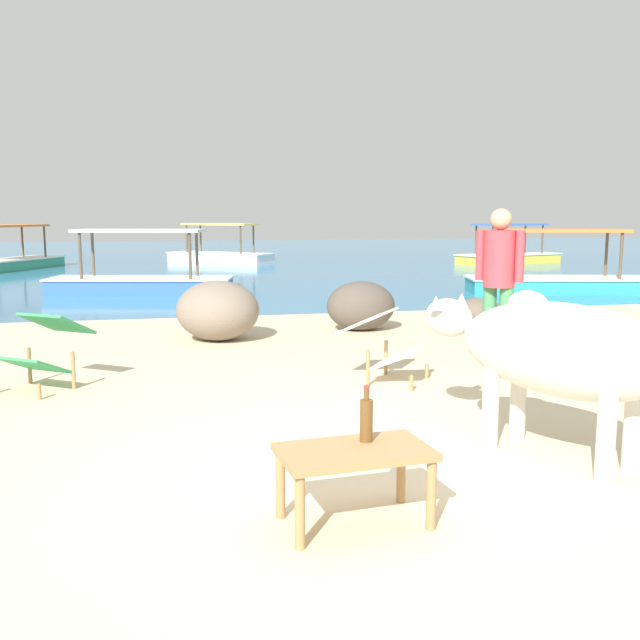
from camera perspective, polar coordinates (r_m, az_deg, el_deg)
sand_beach at (r=4.29m, az=3.20°, el=-13.09°), size 18.00×14.00×0.04m
water_surface at (r=25.92m, az=-9.71°, el=4.87°), size 60.00×36.00×0.03m
cow at (r=4.72m, az=18.38°, el=-2.32°), size 1.20×1.86×1.07m
low_bench_table at (r=3.62m, az=2.81°, el=-11.28°), size 0.80×0.51×0.40m
bottle at (r=3.68m, az=3.76°, el=-7.98°), size 0.07×0.07×0.30m
deck_chair_near at (r=6.65m, az=5.08°, el=-1.68°), size 0.93×0.88×0.68m
deck_chair_far at (r=6.84m, az=-21.29°, el=-1.95°), size 0.88×0.93×0.68m
person_standing at (r=7.49m, az=14.26°, el=3.58°), size 0.38×0.40×1.62m
shore_rock_large at (r=9.57m, az=3.32°, el=1.15°), size 0.95×0.74×0.67m
shore_rock_medium at (r=9.22m, az=16.14°, el=0.17°), size 0.97×1.19×0.55m
shore_rock_small at (r=10.17m, az=12.49°, el=0.64°), size 0.61×0.73×0.40m
shore_rock_flat at (r=8.87m, az=-8.26°, el=0.77°), size 1.42×1.40×0.75m
boat_blue at (r=14.80m, az=-14.25°, el=3.19°), size 3.83×1.91×1.29m
boat_teal at (r=15.20m, az=18.71°, el=3.14°), size 3.84×1.98×1.29m
boat_green at (r=22.27m, az=-23.68°, el=4.44°), size 2.64×3.81×1.29m
boat_yellow at (r=23.87m, az=15.01°, el=5.10°), size 3.85×2.19×1.29m
boat_white at (r=23.96m, az=-8.06°, el=5.31°), size 3.57×3.22×1.29m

